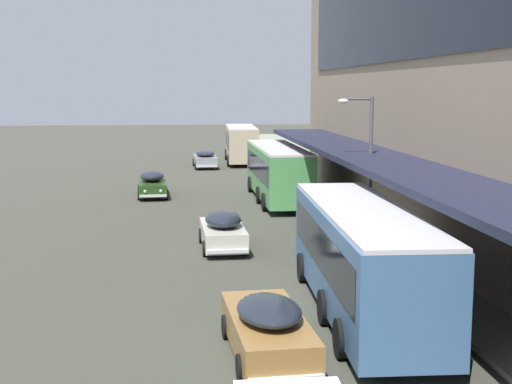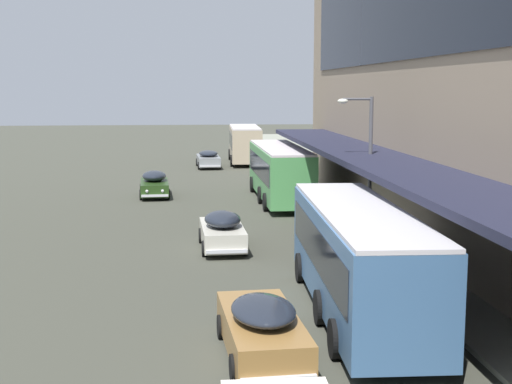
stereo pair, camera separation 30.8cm
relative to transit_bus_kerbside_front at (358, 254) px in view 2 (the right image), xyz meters
The scene contains 8 objects.
transit_bus_kerbside_front is the anchor object (origin of this frame).
transit_bus_kerbside_rear 21.52m from the transit_bus_kerbside_front, 88.69° to the left, with size 2.81×11.24×3.25m.
transit_bus_kerbside_far 43.25m from the transit_bus_kerbside_front, 89.73° to the left, with size 2.99×9.20×3.27m.
sedan_far_back 40.02m from the transit_bus_kerbside_front, 94.55° to the left, with size 2.04×4.84×1.46m.
sedan_trailing_mid 25.04m from the transit_bus_kerbside_front, 106.23° to the left, with size 1.97×4.41×1.58m.
sedan_oncoming_front 4.54m from the transit_bus_kerbside_front, 135.95° to the right, with size 2.11×4.95×1.52m.
sedan_second_near 9.78m from the transit_bus_kerbside_front, 111.36° to the left, with size 1.92×4.40×1.62m.
street_lamp 9.33m from the transit_bus_kerbside_front, 74.64° to the left, with size 1.50×0.28×6.16m.
Camera 2 is at (-1.08, -10.80, 6.66)m, focal length 50.00 mm.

